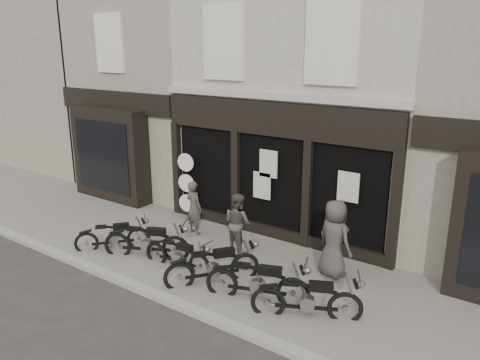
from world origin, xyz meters
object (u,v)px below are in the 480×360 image
Objects in this scene: man_left at (194,208)px; motorcycle_1 at (147,245)px; advert_sign_post at (187,188)px; man_centre at (238,223)px; motorcycle_0 at (114,238)px; motorcycle_3 at (214,269)px; motorcycle_2 at (178,257)px; man_right at (334,239)px; motorcycle_5 at (308,302)px; motorcycle_4 at (258,285)px.

motorcycle_1 is at bearing 100.41° from man_left.
man_centre is at bearing -31.19° from advert_sign_post.
man_left is 1.75m from man_centre.
motorcycle_0 is 3.36m from man_centre.
motorcycle_3 is 1.21× the size of man_centre.
man_left is at bearing 4.84° from man_centre.
motorcycle_3 is (1.16, -0.07, 0.06)m from motorcycle_2.
man_right is at bearing -18.85° from advert_sign_post.
motorcycle_3 is at bearing -50.15° from advert_sign_post.
motorcycle_3 is at bearing 151.68° from motorcycle_5.
motorcycle_1 is 1.07× the size of motorcycle_2.
man_left is 0.68× the size of advert_sign_post.
man_left is (1.11, 1.99, 0.53)m from motorcycle_0.
advert_sign_post reaches higher than motorcycle_5.
motorcycle_0 is at bearing 160.18° from motorcycle_1.
advert_sign_post is (-4.40, 2.73, 0.68)m from motorcycle_4.
motorcycle_2 is 3.76m from man_right.
motorcycle_5 is at bearing 118.88° from man_right.
motorcycle_1 is 2.37m from man_centre.
motorcycle_0 is 3.34m from motorcycle_3.
man_centre is at bearing 53.86° from motorcycle_3.
man_right reaches higher than motorcycle_3.
motorcycle_3 is 4.20m from advert_sign_post.
advert_sign_post is at bearing 82.29° from motorcycle_1.
motorcycle_4 is (3.47, -0.13, 0.00)m from motorcycle_1.
motorcycle_2 is 2.41m from motorcycle_4.
motorcycle_0 is at bearing -103.68° from advert_sign_post.
motorcycle_3 reaches higher than motorcycle_2.
motorcycle_4 is at bearing -49.98° from motorcycle_0.
motorcycle_0 reaches higher than motorcycle_2.
motorcycle_1 is 1.07× the size of motorcycle_3.
man_centre reaches higher than motorcycle_4.
motorcycle_0 is at bearing 160.77° from motorcycle_4.
motorcycle_1 is 2.85m from advert_sign_post.
advert_sign_post reaches higher than man_right.
man_left is (-4.65, 1.96, 0.48)m from motorcycle_5.
motorcycle_2 is 1.00× the size of motorcycle_3.
man_right is (-0.33, 1.89, 0.62)m from motorcycle_5.
man_centre reaches higher than motorcycle_0.
man_centre reaches higher than motorcycle_1.
man_centre is (-2.92, 1.68, 0.49)m from motorcycle_5.
motorcycle_4 is at bearing -29.66° from motorcycle_1.
motorcycle_0 is 1.13m from motorcycle_1.
motorcycle_1 is 3.47m from motorcycle_4.
motorcycle_5 is (4.64, -0.12, -0.01)m from motorcycle_1.
motorcycle_2 is 0.95× the size of motorcycle_5.
man_centre is (1.73, -0.28, 0.01)m from man_left.
motorcycle_0 is 0.75× the size of motorcycle_4.
man_left is at bearing 129.77° from motorcycle_5.
motorcycle_3 is at bearing -29.52° from motorcycle_1.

